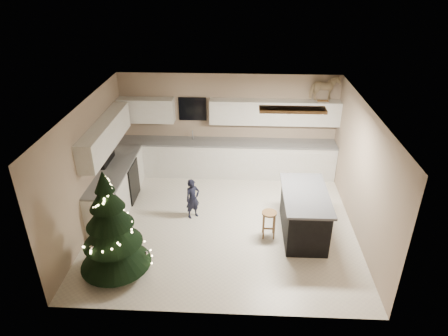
{
  "coord_description": "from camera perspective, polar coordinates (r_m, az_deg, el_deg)",
  "views": [
    {
      "loc": [
        0.37,
        -7.08,
        5.06
      ],
      "look_at": [
        0.0,
        0.35,
        1.15
      ],
      "focal_mm": 32.0,
      "sensor_mm": 36.0,
      "label": 1
    }
  ],
  "objects": [
    {
      "name": "ground_plane",
      "position": [
        8.71,
        -0.11,
        -7.79
      ],
      "size": [
        5.5,
        5.5,
        0.0
      ],
      "primitive_type": "plane",
      "color": "beige"
    },
    {
      "name": "room_shell",
      "position": [
        7.82,
        0.04,
        2.7
      ],
      "size": [
        5.52,
        5.02,
        2.61
      ],
      "color": "gray",
      "rests_on": "ground_plane"
    },
    {
      "name": "cabinetry",
      "position": [
        9.81,
        -4.94,
        1.62
      ],
      "size": [
        5.5,
        3.2,
        2.0
      ],
      "color": "silver",
      "rests_on": "ground_plane"
    },
    {
      "name": "island",
      "position": [
        8.3,
        11.33,
        -6.37
      ],
      "size": [
        0.9,
        1.7,
        0.95
      ],
      "color": "black",
      "rests_on": "ground_plane"
    },
    {
      "name": "bar_stool",
      "position": [
        8.13,
        6.46,
        -7.14
      ],
      "size": [
        0.3,
        0.3,
        0.58
      ],
      "rotation": [
        0.0,
        0.0,
        -0.36
      ],
      "color": "brown",
      "rests_on": "ground_plane"
    },
    {
      "name": "christmas_tree",
      "position": [
        7.25,
        -15.74,
        -8.95
      ],
      "size": [
        1.29,
        1.25,
        2.07
      ],
      "rotation": [
        0.0,
        0.0,
        0.14
      ],
      "color": "#3F2816",
      "rests_on": "ground_plane"
    },
    {
      "name": "toddler",
      "position": [
        8.68,
        -4.5,
        -4.4
      ],
      "size": [
        0.4,
        0.38,
        0.92
      ],
      "primitive_type": "imported",
      "rotation": [
        0.0,
        0.0,
        0.65
      ],
      "color": "black",
      "rests_on": "ground_plane"
    },
    {
      "name": "rocking_horse",
      "position": [
        9.98,
        14.14,
        10.96
      ],
      "size": [
        0.75,
        0.47,
        0.61
      ],
      "rotation": [
        0.0,
        0.0,
        1.8
      ],
      "color": "brown",
      "rests_on": "cabinetry"
    }
  ]
}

